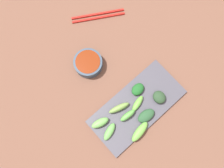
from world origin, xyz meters
TOP-DOWN VIEW (x-y plane):
  - tabletop at (0.00, 0.00)m, footprint 2.10×2.10m
  - sauce_bowl at (-0.17, -0.03)m, footprint 0.12×0.12m
  - serving_plate at (0.08, -0.00)m, footprint 0.18×0.38m
  - broccoli_stalk_0 at (0.08, 0.01)m, footprint 0.04×0.07m
  - broccoli_leafy_1 at (0.12, 0.09)m, footprint 0.06×0.05m
  - broccoli_stalk_2 at (0.09, -0.05)m, footprint 0.03×0.07m
  - broccoli_leafy_3 at (0.13, 0.00)m, footprint 0.05×0.08m
  - broccoli_stalk_4 at (0.04, -0.15)m, footprint 0.05×0.08m
  - broccoli_stalk_5 at (0.04, -0.06)m, footprint 0.05×0.09m
  - broccoli_leafy_6 at (0.04, 0.05)m, footprint 0.05×0.06m
  - broccoli_stalk_7 at (0.16, -0.06)m, footprint 0.05×0.09m
  - broccoli_stalk_8 at (0.09, -0.15)m, footprint 0.05×0.08m
  - chopsticks at (-0.32, 0.14)m, footprint 0.14×0.21m

SIDE VIEW (x-z plane):
  - tabletop at x=0.00m, z-range 0.00..0.02m
  - chopsticks at x=-0.32m, z-range 0.02..0.03m
  - serving_plate at x=0.08m, z-range 0.02..0.03m
  - broccoli_stalk_8 at x=0.09m, z-range 0.03..0.05m
  - broccoli_stalk_0 at x=0.08m, z-range 0.03..0.05m
  - broccoli_stalk_7 at x=0.16m, z-range 0.03..0.06m
  - sauce_bowl at x=-0.17m, z-range 0.02..0.07m
  - broccoli_leafy_3 at x=0.13m, z-range 0.03..0.06m
  - broccoli_leafy_6 at x=0.04m, z-range 0.03..0.06m
  - broccoli_stalk_5 at x=0.04m, z-range 0.03..0.06m
  - broccoli_leafy_1 at x=0.12m, z-range 0.03..0.06m
  - broccoli_stalk_4 at x=0.04m, z-range 0.03..0.06m
  - broccoli_stalk_2 at x=0.09m, z-range 0.03..0.06m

